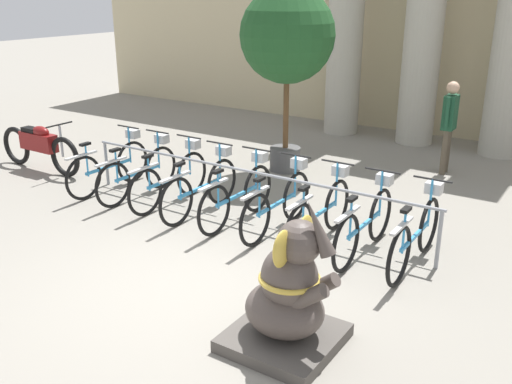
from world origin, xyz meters
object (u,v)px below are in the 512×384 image
at_px(bicycle_5, 278,203).
at_px(motorcycle, 39,146).
at_px(bicycle_0, 110,166).
at_px(elephant_statue, 288,297).
at_px(bicycle_8, 416,234).
at_px(person_pedestrian, 449,119).
at_px(bicycle_2, 171,179).
at_px(bicycle_3, 202,187).
at_px(bicycle_7, 365,223).
at_px(bicycle_6, 320,212).
at_px(bicycle_1, 139,172).
at_px(bicycle_4, 238,195).
at_px(potted_tree, 287,39).

xyz_separation_m(bicycle_5, motorcycle, (-5.10, -0.01, 0.06)).
distance_m(bicycle_0, elephant_statue, 5.19).
relative_size(bicycle_8, person_pedestrian, 1.08).
relative_size(bicycle_2, person_pedestrian, 1.08).
distance_m(bicycle_3, bicycle_7, 2.58).
distance_m(bicycle_2, bicycle_3, 0.65).
bearing_deg(bicycle_8, bicycle_2, -179.90).
height_order(bicycle_0, bicycle_7, same).
height_order(bicycle_3, bicycle_8, same).
relative_size(bicycle_6, bicycle_8, 1.00).
relative_size(bicycle_7, elephant_statue, 1.18).
relative_size(bicycle_1, bicycle_5, 1.00).
xyz_separation_m(bicycle_4, motorcycle, (-4.46, 0.02, 0.06)).
distance_m(bicycle_2, bicycle_4, 1.29).
height_order(bicycle_5, bicycle_8, same).
xyz_separation_m(bicycle_6, person_pedestrian, (0.52, 3.91, 0.58)).
bearing_deg(person_pedestrian, bicycle_2, -128.30).
height_order(bicycle_0, bicycle_8, same).
bearing_deg(potted_tree, bicycle_6, -51.12).
bearing_deg(bicycle_7, bicycle_4, -179.44).
xyz_separation_m(bicycle_7, potted_tree, (-2.63, 2.49, 1.94)).
bearing_deg(bicycle_7, bicycle_3, -178.93).
bearing_deg(bicycle_3, bicycle_0, 179.73).
relative_size(bicycle_7, potted_tree, 0.55).
height_order(bicycle_8, elephant_statue, elephant_statue).
relative_size(bicycle_2, bicycle_6, 1.00).
bearing_deg(bicycle_5, bicycle_8, -0.11).
bearing_deg(bicycle_8, bicycle_6, 179.51).
relative_size(bicycle_0, bicycle_5, 1.00).
relative_size(bicycle_8, motorcycle, 0.84).
relative_size(bicycle_5, person_pedestrian, 1.08).
bearing_deg(bicycle_8, elephant_statue, -101.39).
distance_m(bicycle_1, bicycle_3, 1.29).
bearing_deg(bicycle_1, potted_tree, 63.84).
distance_m(bicycle_0, bicycle_1, 0.64).
distance_m(bicycle_4, person_pedestrian, 4.38).
bearing_deg(bicycle_4, bicycle_8, 0.63).
height_order(bicycle_4, bicycle_8, same).
distance_m(bicycle_4, bicycle_8, 2.58).
height_order(bicycle_3, bicycle_4, same).
bearing_deg(bicycle_5, bicycle_3, -177.28).
height_order(bicycle_7, elephant_statue, elephant_statue).
bearing_deg(bicycle_1, bicycle_8, 0.40).
height_order(bicycle_4, potted_tree, potted_tree).
relative_size(bicycle_6, motorcycle, 0.84).
bearing_deg(bicycle_2, bicycle_8, 0.10).
xyz_separation_m(bicycle_2, elephant_statue, (3.41, -2.25, 0.10)).
bearing_deg(bicycle_1, bicycle_2, 2.18).
height_order(elephant_statue, motorcycle, elephant_statue).
xyz_separation_m(bicycle_1, bicycle_3, (1.29, -0.03, 0.00)).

